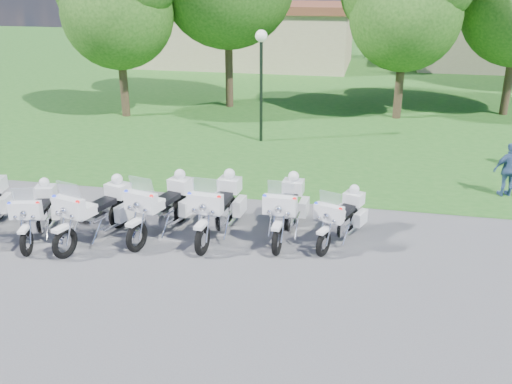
% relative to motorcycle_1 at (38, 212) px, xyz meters
% --- Properties ---
extents(ground, '(100.00, 100.00, 0.00)m').
position_rel_motorcycle_1_xyz_m(ground, '(4.78, 0.48, -0.65)').
color(ground, '#535358').
rests_on(ground, ground).
extents(grass_lawn, '(100.00, 48.00, 0.01)m').
position_rel_motorcycle_1_xyz_m(grass_lawn, '(4.78, 27.48, -0.65)').
color(grass_lawn, '#215E1D').
rests_on(grass_lawn, ground).
extents(motorcycle_1, '(1.13, 2.28, 1.56)m').
position_rel_motorcycle_1_xyz_m(motorcycle_1, '(0.00, 0.00, 0.00)').
color(motorcycle_1, black).
rests_on(motorcycle_1, ground).
extents(motorcycle_2, '(1.29, 2.53, 1.74)m').
position_rel_motorcycle_1_xyz_m(motorcycle_2, '(1.45, 0.19, 0.07)').
color(motorcycle_2, black).
rests_on(motorcycle_2, ground).
extents(motorcycle_3, '(1.25, 2.55, 1.74)m').
position_rel_motorcycle_1_xyz_m(motorcycle_3, '(2.88, 0.84, 0.08)').
color(motorcycle_3, black).
rests_on(motorcycle_3, ground).
extents(motorcycle_4, '(0.99, 2.64, 1.77)m').
position_rel_motorcycle_1_xyz_m(motorcycle_4, '(4.25, 1.03, 0.09)').
color(motorcycle_4, black).
rests_on(motorcycle_4, ground).
extents(motorcycle_5, '(0.89, 2.55, 1.71)m').
position_rel_motorcycle_1_xyz_m(motorcycle_5, '(5.88, 1.35, 0.06)').
color(motorcycle_5, black).
rests_on(motorcycle_5, ground).
extents(motorcycle_6, '(1.23, 2.13, 1.50)m').
position_rel_motorcycle_1_xyz_m(motorcycle_6, '(7.20, 1.31, -0.03)').
color(motorcycle_6, black).
rests_on(motorcycle_6, ground).
extents(lamp_post, '(0.44, 0.44, 4.15)m').
position_rel_motorcycle_1_xyz_m(lamp_post, '(3.59, 9.45, 2.48)').
color(lamp_post, black).
rests_on(lamp_post, ground).
extents(tree_0, '(5.56, 4.75, 7.42)m').
position_rel_motorcycle_1_xyz_m(tree_0, '(-3.22, 12.23, 4.25)').
color(tree_0, '#38281C').
rests_on(tree_0, ground).
extents(tree_2, '(5.49, 4.69, 7.32)m').
position_rel_motorcycle_1_xyz_m(tree_2, '(8.71, 14.35, 4.19)').
color(tree_2, '#38281C').
rests_on(tree_2, ground).
extents(building_west, '(14.56, 8.32, 4.10)m').
position_rel_motorcycle_1_xyz_m(building_west, '(-1.22, 28.48, 1.41)').
color(building_west, tan).
rests_on(building_west, ground).
extents(building_east, '(11.44, 7.28, 4.10)m').
position_rel_motorcycle_1_xyz_m(building_east, '(15.78, 30.48, 1.41)').
color(building_east, tan).
rests_on(building_east, ground).
extents(bystander_c, '(1.00, 0.65, 1.58)m').
position_rel_motorcycle_1_xyz_m(bystander_c, '(11.69, 5.30, 0.13)').
color(bystander_c, '#395A89').
rests_on(bystander_c, ground).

